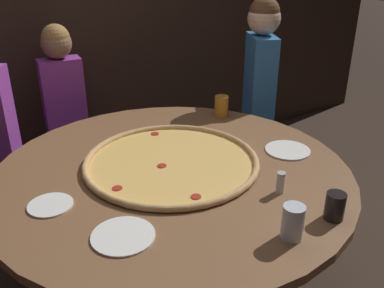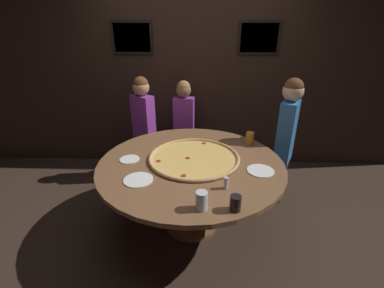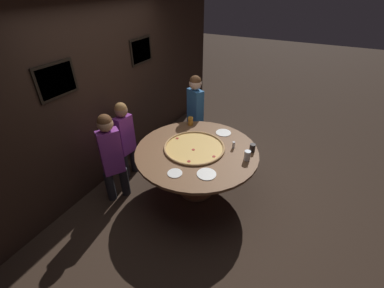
{
  "view_description": "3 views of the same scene",
  "coord_description": "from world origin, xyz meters",
  "px_view_note": "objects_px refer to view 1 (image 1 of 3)",
  "views": [
    {
      "loc": [
        -0.9,
        -1.53,
        1.72
      ],
      "look_at": [
        0.1,
        -0.03,
        0.86
      ],
      "focal_mm": 40.0,
      "sensor_mm": 36.0,
      "label": 1
    },
    {
      "loc": [
        0.08,
        -2.08,
        1.85
      ],
      "look_at": [
        0.01,
        -0.06,
        0.94
      ],
      "focal_mm": 24.0,
      "sensor_mm": 36.0,
      "label": 2
    },
    {
      "loc": [
        -2.62,
        -1.28,
        2.74
      ],
      "look_at": [
        -0.09,
        0.03,
        0.88
      ],
      "focal_mm": 24.0,
      "sensor_mm": 36.0,
      "label": 3
    }
  ],
  "objects_px": {
    "drink_cup_far_right": "(221,107)",
    "white_plate_right_side": "(123,236)",
    "diner_centre_back": "(65,108)",
    "condiment_shaker": "(280,183)",
    "dining_table": "(172,191)",
    "white_plate_near_front": "(288,150)",
    "white_plate_far_back": "(50,205)",
    "drink_cup_far_left": "(335,206)",
    "diner_far_left": "(259,90)",
    "giant_pizza": "(171,161)",
    "drink_cup_near_left": "(293,222)"
  },
  "relations": [
    {
      "from": "giant_pizza",
      "to": "white_plate_right_side",
      "type": "bearing_deg",
      "value": -138.61
    },
    {
      "from": "drink_cup_far_left",
      "to": "white_plate_far_back",
      "type": "relative_size",
      "value": 0.61
    },
    {
      "from": "diner_centre_back",
      "to": "drink_cup_near_left",
      "type": "bearing_deg",
      "value": 104.18
    },
    {
      "from": "white_plate_right_side",
      "to": "white_plate_far_back",
      "type": "bearing_deg",
      "value": 114.81
    },
    {
      "from": "dining_table",
      "to": "white_plate_near_front",
      "type": "height_order",
      "value": "white_plate_near_front"
    },
    {
      "from": "white_plate_right_side",
      "to": "white_plate_near_front",
      "type": "xyz_separation_m",
      "value": [
        1.01,
        0.18,
        0.0
      ]
    },
    {
      "from": "white_plate_far_back",
      "to": "diner_far_left",
      "type": "bearing_deg",
      "value": 18.19
    },
    {
      "from": "drink_cup_near_left",
      "to": "white_plate_right_side",
      "type": "distance_m",
      "value": 0.62
    },
    {
      "from": "white_plate_far_back",
      "to": "diner_centre_back",
      "type": "xyz_separation_m",
      "value": [
        0.44,
        1.13,
        -0.03
      ]
    },
    {
      "from": "dining_table",
      "to": "diner_centre_back",
      "type": "height_order",
      "value": "diner_centre_back"
    },
    {
      "from": "giant_pizza",
      "to": "diner_centre_back",
      "type": "distance_m",
      "value": 1.1
    },
    {
      "from": "giant_pizza",
      "to": "white_plate_far_back",
      "type": "distance_m",
      "value": 0.6
    },
    {
      "from": "diner_far_left",
      "to": "drink_cup_far_left",
      "type": "bearing_deg",
      "value": -1.95
    },
    {
      "from": "white_plate_far_back",
      "to": "white_plate_near_front",
      "type": "distance_m",
      "value": 1.19
    },
    {
      "from": "giant_pizza",
      "to": "white_plate_far_back",
      "type": "xyz_separation_m",
      "value": [
        -0.6,
        -0.04,
        -0.01
      ]
    },
    {
      "from": "dining_table",
      "to": "white_plate_right_side",
      "type": "height_order",
      "value": "white_plate_right_side"
    },
    {
      "from": "dining_table",
      "to": "giant_pizza",
      "type": "bearing_deg",
      "value": 61.4
    },
    {
      "from": "white_plate_near_front",
      "to": "drink_cup_far_right",
      "type": "bearing_deg",
      "value": 90.0
    },
    {
      "from": "drink_cup_far_left",
      "to": "dining_table",
      "type": "bearing_deg",
      "value": 115.21
    },
    {
      "from": "drink_cup_near_left",
      "to": "white_plate_near_front",
      "type": "xyz_separation_m",
      "value": [
        0.5,
        0.52,
        -0.06
      ]
    },
    {
      "from": "dining_table",
      "to": "diner_centre_back",
      "type": "xyz_separation_m",
      "value": [
        -0.14,
        1.14,
        0.1
      ]
    },
    {
      "from": "white_plate_far_back",
      "to": "drink_cup_far_right",
      "type": "bearing_deg",
      "value": 18.72
    },
    {
      "from": "white_plate_near_front",
      "to": "white_plate_right_side",
      "type": "bearing_deg",
      "value": -170.02
    },
    {
      "from": "drink_cup_far_left",
      "to": "drink_cup_far_right",
      "type": "distance_m",
      "value": 1.13
    },
    {
      "from": "drink_cup_near_left",
      "to": "drink_cup_far_right",
      "type": "bearing_deg",
      "value": 65.17
    },
    {
      "from": "drink_cup_far_left",
      "to": "condiment_shaker",
      "type": "relative_size",
      "value": 1.15
    },
    {
      "from": "giant_pizza",
      "to": "condiment_shaker",
      "type": "bearing_deg",
      "value": -62.12
    },
    {
      "from": "dining_table",
      "to": "drink_cup_far_left",
      "type": "xyz_separation_m",
      "value": [
        0.32,
        -0.68,
        0.17
      ]
    },
    {
      "from": "diner_far_left",
      "to": "diner_centre_back",
      "type": "height_order",
      "value": "diner_far_left"
    },
    {
      "from": "giant_pizza",
      "to": "white_plate_near_front",
      "type": "xyz_separation_m",
      "value": [
        0.57,
        -0.21,
        -0.01
      ]
    },
    {
      "from": "drink_cup_near_left",
      "to": "white_plate_near_front",
      "type": "bearing_deg",
      "value": 45.98
    },
    {
      "from": "white_plate_near_front",
      "to": "diner_far_left",
      "type": "height_order",
      "value": "diner_far_left"
    },
    {
      "from": "dining_table",
      "to": "diner_far_left",
      "type": "height_order",
      "value": "diner_far_left"
    },
    {
      "from": "drink_cup_near_left",
      "to": "dining_table",
      "type": "bearing_deg",
      "value": 98.14
    },
    {
      "from": "drink_cup_far_right",
      "to": "white_plate_right_side",
      "type": "distance_m",
      "value": 1.26
    },
    {
      "from": "white_plate_right_side",
      "to": "diner_centre_back",
      "type": "xyz_separation_m",
      "value": [
        0.28,
        1.48,
        -0.03
      ]
    },
    {
      "from": "drink_cup_far_right",
      "to": "white_plate_right_side",
      "type": "bearing_deg",
      "value": -143.63
    },
    {
      "from": "diner_far_left",
      "to": "condiment_shaker",
      "type": "bearing_deg",
      "value": -9.57
    },
    {
      "from": "drink_cup_near_left",
      "to": "condiment_shaker",
      "type": "xyz_separation_m",
      "value": [
        0.18,
        0.25,
        -0.02
      ]
    },
    {
      "from": "diner_far_left",
      "to": "diner_centre_back",
      "type": "xyz_separation_m",
      "value": [
        -1.15,
        0.61,
        -0.08
      ]
    },
    {
      "from": "diner_far_left",
      "to": "diner_centre_back",
      "type": "relative_size",
      "value": 1.11
    },
    {
      "from": "diner_far_left",
      "to": "white_plate_near_front",
      "type": "bearing_deg",
      "value": -3.19
    },
    {
      "from": "giant_pizza",
      "to": "diner_far_left",
      "type": "bearing_deg",
      "value": 26.05
    },
    {
      "from": "giant_pizza",
      "to": "white_plate_near_front",
      "type": "bearing_deg",
      "value": -19.98
    },
    {
      "from": "drink_cup_far_right",
      "to": "diner_centre_back",
      "type": "distance_m",
      "value": 1.04
    },
    {
      "from": "drink_cup_far_left",
      "to": "condiment_shaker",
      "type": "xyz_separation_m",
      "value": [
        -0.04,
        0.25,
        -0.01
      ]
    },
    {
      "from": "drink_cup_far_right",
      "to": "white_plate_far_back",
      "type": "xyz_separation_m",
      "value": [
        -1.18,
        -0.4,
        -0.06
      ]
    },
    {
      "from": "diner_centre_back",
      "to": "white_plate_near_front",
      "type": "bearing_deg",
      "value": 126.49
    },
    {
      "from": "diner_centre_back",
      "to": "condiment_shaker",
      "type": "bearing_deg",
      "value": 111.78
    },
    {
      "from": "white_plate_near_front",
      "to": "diner_centre_back",
      "type": "bearing_deg",
      "value": 119.64
    }
  ]
}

